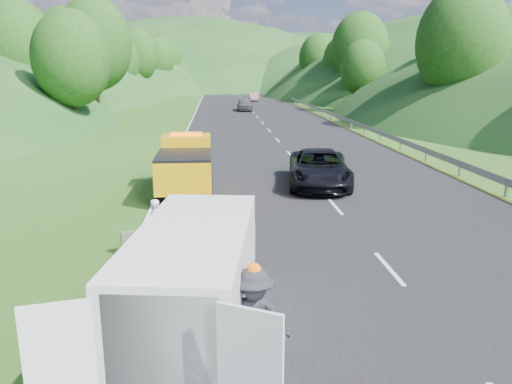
{
  "coord_description": "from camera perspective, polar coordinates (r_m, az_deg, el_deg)",
  "views": [
    {
      "loc": [
        -1.41,
        -13.82,
        5.08
      ],
      "look_at": [
        -0.21,
        1.38,
        1.3
      ],
      "focal_mm": 35.0,
      "sensor_mm": 36.0,
      "label": 1
    }
  ],
  "objects": [
    {
      "name": "white_van",
      "position": [
        9.76,
        -6.96,
        -9.27
      ],
      "size": [
        3.5,
        6.53,
        2.22
      ],
      "rotation": [
        0.0,
        0.0,
        -0.14
      ],
      "color": "black",
      "rests_on": "ground"
    },
    {
      "name": "child",
      "position": [
        14.89,
        -7.15,
        -6.13
      ],
      "size": [
        0.57,
        0.55,
        0.92
      ],
      "primitive_type": "imported",
      "rotation": [
        0.0,
        0.0,
        -0.63
      ],
      "color": "tan",
      "rests_on": "ground"
    },
    {
      "name": "dist_car_b",
      "position": [
        81.2,
        -0.3,
        10.33
      ],
      "size": [
        1.46,
        4.2,
        1.38
      ],
      "primitive_type": "imported",
      "color": "#815756",
      "rests_on": "ground"
    },
    {
      "name": "tree_line_left",
      "position": [
        76.05,
        -18.13,
        9.41
      ],
      "size": [
        14.0,
        140.0,
        14.0
      ],
      "primitive_type": null,
      "color": "#2E5B1B",
      "rests_on": "ground"
    },
    {
      "name": "woman",
      "position": [
        14.89,
        -11.15,
        -6.29
      ],
      "size": [
        0.58,
        0.65,
        1.45
      ],
      "primitive_type": "imported",
      "rotation": [
        0.0,
        0.0,
        2.03
      ],
      "color": "silver",
      "rests_on": "ground"
    },
    {
      "name": "guardrail",
      "position": [
        67.53,
        5.56,
        9.54
      ],
      "size": [
        0.06,
        140.0,
        1.52
      ],
      "primitive_type": "cube",
      "color": "gray",
      "rests_on": "ground"
    },
    {
      "name": "tree_line_right",
      "position": [
        77.91,
        13.96,
        9.78
      ],
      "size": [
        14.0,
        140.0,
        14.0
      ],
      "primitive_type": null,
      "color": "#2E5B1B",
      "rests_on": "ground"
    },
    {
      "name": "suitcase",
      "position": [
        14.52,
        -14.34,
        -5.64
      ],
      "size": [
        0.45,
        0.34,
        0.65
      ],
      "primitive_type": "cube",
      "rotation": [
        0.0,
        0.0,
        0.31
      ],
      "color": "#585A43",
      "rests_on": "ground"
    },
    {
      "name": "passing_suv",
      "position": [
        22.41,
        7.17,
        0.71
      ],
      "size": [
        3.37,
        5.94,
        1.56
      ],
      "primitive_type": "imported",
      "rotation": [
        0.0,
        0.0,
        -0.14
      ],
      "color": "black",
      "rests_on": "ground"
    },
    {
      "name": "worker",
      "position": [
        9.12,
        -0.23,
        -19.89
      ],
      "size": [
        1.31,
        0.86,
        1.9
      ],
      "primitive_type": "imported",
      "rotation": [
        0.0,
        0.0,
        0.13
      ],
      "color": "black",
      "rests_on": "ground"
    },
    {
      "name": "tow_truck",
      "position": [
        20.94,
        -8.0,
        3.07
      ],
      "size": [
        2.2,
        5.66,
        2.42
      ],
      "rotation": [
        0.0,
        0.0,
        0.01
      ],
      "color": "black",
      "rests_on": "ground"
    },
    {
      "name": "ground",
      "position": [
        14.79,
        1.25,
        -6.17
      ],
      "size": [
        320.0,
        320.0,
        0.0
      ],
      "primitive_type": "plane",
      "color": "#38661E",
      "rests_on": "ground"
    },
    {
      "name": "road_surface",
      "position": [
        54.24,
        0.17,
        8.56
      ],
      "size": [
        14.0,
        200.0,
        0.02
      ],
      "primitive_type": "cube",
      "color": "black",
      "rests_on": "ground"
    },
    {
      "name": "dist_car_a",
      "position": [
        62.43,
        -1.28,
        9.25
      ],
      "size": [
        1.81,
        4.51,
        1.54
      ],
      "primitive_type": "imported",
      "color": "#434146",
      "rests_on": "ground"
    },
    {
      "name": "spare_tire",
      "position": [
        9.69,
        -5.56,
        -17.77
      ],
      "size": [
        0.7,
        0.7,
        0.2
      ],
      "primitive_type": "cylinder",
      "color": "black",
      "rests_on": "ground"
    },
    {
      "name": "hills_backdrop",
      "position": [
        148.81,
        -1.5,
        11.96
      ],
      "size": [
        201.0,
        288.6,
        44.0
      ],
      "primitive_type": null,
      "color": "#2D5B23",
      "rests_on": "ground"
    }
  ]
}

